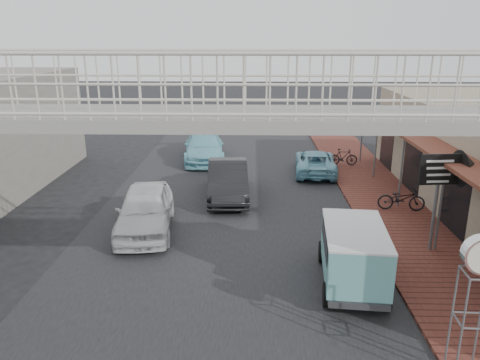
# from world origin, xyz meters

# --- Properties ---
(ground) EXTENTS (120.00, 120.00, 0.00)m
(ground) POSITION_xyz_m (0.00, 0.00, 0.00)
(ground) COLOR black
(ground) RESTS_ON ground
(road_strip) EXTENTS (10.00, 60.00, 0.01)m
(road_strip) POSITION_xyz_m (0.00, 0.00, 0.01)
(road_strip) COLOR black
(road_strip) RESTS_ON ground
(sidewalk) EXTENTS (3.00, 40.00, 0.10)m
(sidewalk) POSITION_xyz_m (6.50, 3.00, 0.05)
(sidewalk) COLOR brown
(sidewalk) RESTS_ON ground
(footbridge) EXTENTS (16.40, 2.40, 6.34)m
(footbridge) POSITION_xyz_m (0.00, -4.00, 3.18)
(footbridge) COLOR gray
(footbridge) RESTS_ON ground
(white_hatchback) EXTENTS (2.40, 4.82, 1.58)m
(white_hatchback) POSITION_xyz_m (-2.72, 2.46, 0.79)
(white_hatchback) COLOR silver
(white_hatchback) RESTS_ON ground
(dark_sedan) EXTENTS (1.92, 4.79, 1.55)m
(dark_sedan) POSITION_xyz_m (0.00, 6.10, 0.77)
(dark_sedan) COLOR black
(dark_sedan) RESTS_ON ground
(angkot_curb) EXTENTS (2.28, 4.36, 1.17)m
(angkot_curb) POSITION_xyz_m (4.20, 9.90, 0.59)
(angkot_curb) COLOR #75B7CB
(angkot_curb) RESTS_ON ground
(angkot_far) EXTENTS (2.62, 5.36, 1.50)m
(angkot_far) POSITION_xyz_m (-1.64, 12.40, 0.75)
(angkot_far) COLOR #7ECADC
(angkot_far) RESTS_ON ground
(angkot_van) EXTENTS (1.94, 3.72, 1.76)m
(angkot_van) POSITION_xyz_m (3.79, -1.17, 1.12)
(angkot_van) COLOR black
(angkot_van) RESTS_ON ground
(motorcycle_near) EXTENTS (1.85, 0.83, 0.94)m
(motorcycle_near) POSITION_xyz_m (6.85, 4.49, 0.57)
(motorcycle_near) COLOR black
(motorcycle_near) RESTS_ON sidewalk
(motorcycle_far) EXTENTS (1.49, 0.45, 0.89)m
(motorcycle_far) POSITION_xyz_m (5.81, 11.12, 0.55)
(motorcycle_far) COLOR black
(motorcycle_far) RESTS_ON sidewalk
(arrow_sign) EXTENTS (1.92, 1.23, 3.25)m
(arrow_sign) POSITION_xyz_m (7.51, 0.99, 2.72)
(arrow_sign) COLOR #59595B
(arrow_sign) RESTS_ON sidewalk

